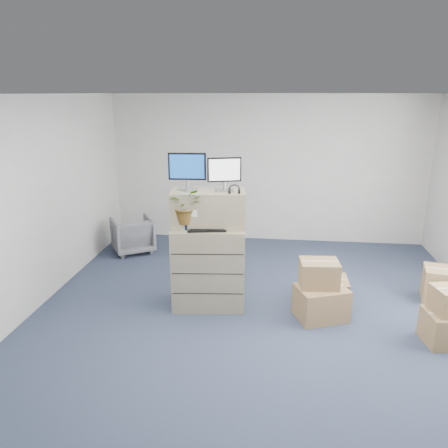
# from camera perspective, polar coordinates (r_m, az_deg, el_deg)

# --- Properties ---
(ground) EXTENTS (7.00, 7.00, 0.00)m
(ground) POSITION_cam_1_polar(r_m,az_deg,el_deg) (5.60, 4.44, -13.43)
(ground) COLOR #2A364C
(ground) RESTS_ON ground
(wall_back) EXTENTS (6.00, 0.02, 2.80)m
(wall_back) POSITION_cam_1_polar(r_m,az_deg,el_deg) (8.47, 5.71, 7.12)
(wall_back) COLOR #BBB8B2
(wall_back) RESTS_ON ground
(filing_cabinet_lower) EXTENTS (1.01, 0.68, 1.12)m
(filing_cabinet_lower) POSITION_cam_1_polar(r_m,az_deg,el_deg) (5.92, -2.02, -5.60)
(filing_cabinet_lower) COLOR gray
(filing_cabinet_lower) RESTS_ON ground
(filing_cabinet_upper) EXTENTS (1.00, 0.57, 0.48)m
(filing_cabinet_upper) POSITION_cam_1_polar(r_m,az_deg,el_deg) (5.72, -2.07, 2.03)
(filing_cabinet_upper) COLOR gray
(filing_cabinet_upper) RESTS_ON filing_cabinet_lower
(monitor_left) EXTENTS (0.49, 0.20, 0.48)m
(monitor_left) POSITION_cam_1_polar(r_m,az_deg,el_deg) (5.66, -4.83, 7.13)
(monitor_left) COLOR #99999E
(monitor_left) RESTS_ON filing_cabinet_upper
(monitor_right) EXTENTS (0.43, 0.22, 0.43)m
(monitor_right) POSITION_cam_1_polar(r_m,az_deg,el_deg) (5.60, 0.04, 6.78)
(monitor_right) COLOR #99999E
(monitor_right) RESTS_ON filing_cabinet_upper
(headphones) EXTENTS (0.15, 0.03, 0.15)m
(headphones) POSITION_cam_1_polar(r_m,az_deg,el_deg) (5.50, 1.35, 4.45)
(headphones) COLOR black
(headphones) RESTS_ON filing_cabinet_upper
(keyboard) EXTENTS (0.53, 0.30, 0.03)m
(keyboard) POSITION_cam_1_polar(r_m,az_deg,el_deg) (5.61, -2.28, -0.68)
(keyboard) COLOR black
(keyboard) RESTS_ON filing_cabinet_lower
(mouse) EXTENTS (0.11, 0.09, 0.03)m
(mouse) POSITION_cam_1_polar(r_m,az_deg,el_deg) (5.66, 0.77, -0.45)
(mouse) COLOR silver
(mouse) RESTS_ON filing_cabinet_lower
(water_bottle) EXTENTS (0.07, 0.07, 0.26)m
(water_bottle) POSITION_cam_1_polar(r_m,az_deg,el_deg) (5.78, -1.07, 1.07)
(water_bottle) COLOR #93949B
(water_bottle) RESTS_ON filing_cabinet_lower
(phone_dock) EXTENTS (0.08, 0.07, 0.16)m
(phone_dock) POSITION_cam_1_polar(r_m,az_deg,el_deg) (5.75, -2.75, 0.16)
(phone_dock) COLOR silver
(phone_dock) RESTS_ON filing_cabinet_lower
(external_drive) EXTENTS (0.20, 0.15, 0.06)m
(external_drive) POSITION_cam_1_polar(r_m,az_deg,el_deg) (5.81, 0.89, 0.14)
(external_drive) COLOR black
(external_drive) RESTS_ON filing_cabinet_lower
(tissue_box) EXTENTS (0.28, 0.18, 0.10)m
(tissue_box) POSITION_cam_1_polar(r_m,az_deg,el_deg) (5.81, 0.91, 0.91)
(tissue_box) COLOR #398DC2
(tissue_box) RESTS_ON external_drive
(potted_plant) EXTENTS (0.43, 0.47, 0.45)m
(potted_plant) POSITION_cam_1_polar(r_m,az_deg,el_deg) (5.58, -4.95, 1.80)
(potted_plant) COLOR #A1C19C
(potted_plant) RESTS_ON filing_cabinet_lower
(office_chair) EXTENTS (0.91, 0.90, 0.70)m
(office_chair) POSITION_cam_1_polar(r_m,az_deg,el_deg) (8.13, -11.86, -1.20)
(office_chair) COLOR slate
(office_chair) RESTS_ON ground
(cardboard_boxes) EXTENTS (2.56, 1.63, 0.76)m
(cardboard_boxes) POSITION_cam_1_polar(r_m,az_deg,el_deg) (6.11, 20.27, -8.83)
(cardboard_boxes) COLOR olive
(cardboard_boxes) RESTS_ON ground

